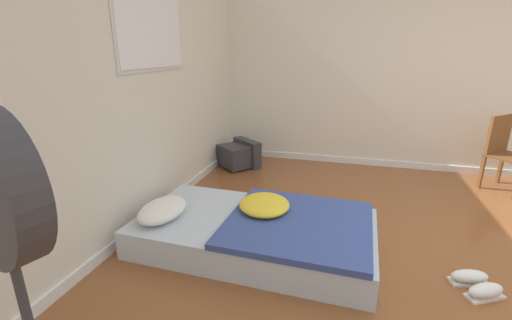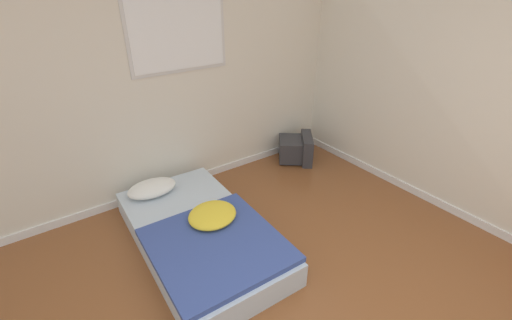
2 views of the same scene
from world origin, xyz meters
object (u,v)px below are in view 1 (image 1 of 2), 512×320
object	(u,v)px
crt_tv	(239,155)
wooden_chair	(505,148)
mattress_bed	(255,230)
standing_fan	(11,252)
sneaker_pair	(477,284)

from	to	relation	value
crt_tv	wooden_chair	world-z (taller)	wooden_chair
crt_tv	mattress_bed	bearing A→B (deg)	-158.02
standing_fan	mattress_bed	bearing A→B (deg)	-5.71
crt_tv	sneaker_pair	size ratio (longest dim) A/B	1.91
sneaker_pair	crt_tv	bearing A→B (deg)	49.39
mattress_bed	standing_fan	world-z (taller)	standing_fan
mattress_bed	crt_tv	distance (m)	2.09
mattress_bed	crt_tv	world-z (taller)	mattress_bed
wooden_chair	sneaker_pair	world-z (taller)	wooden_chair
wooden_chair	mattress_bed	bearing A→B (deg)	129.56
sneaker_pair	standing_fan	world-z (taller)	standing_fan
mattress_bed	sneaker_pair	size ratio (longest dim) A/B	5.83
wooden_chair	standing_fan	world-z (taller)	standing_fan
mattress_bed	standing_fan	xyz separation A→B (m)	(-1.84, 0.18, 0.90)
wooden_chair	crt_tv	bearing A→B (deg)	91.66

